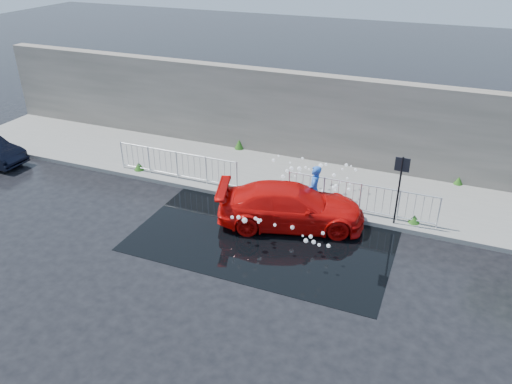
% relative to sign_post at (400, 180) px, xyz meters
% --- Properties ---
extents(ground, '(90.00, 90.00, 0.00)m').
position_rel_sign_post_xyz_m(ground, '(-4.20, -3.10, -1.72)').
color(ground, black).
rests_on(ground, ground).
extents(pavement, '(30.00, 4.00, 0.15)m').
position_rel_sign_post_xyz_m(pavement, '(-4.20, 1.90, -1.65)').
color(pavement, slate).
rests_on(pavement, ground).
extents(curb, '(30.00, 0.25, 0.16)m').
position_rel_sign_post_xyz_m(curb, '(-4.20, -0.10, -1.64)').
color(curb, slate).
rests_on(curb, ground).
extents(retaining_wall, '(30.00, 0.60, 3.50)m').
position_rel_sign_post_xyz_m(retaining_wall, '(-4.20, 4.10, 0.18)').
color(retaining_wall, '#615B51').
rests_on(retaining_wall, pavement).
extents(puddle, '(8.00, 5.00, 0.01)m').
position_rel_sign_post_xyz_m(puddle, '(-3.70, -2.10, -1.72)').
color(puddle, black).
rests_on(puddle, ground).
extents(sign_post, '(0.45, 0.06, 2.50)m').
position_rel_sign_post_xyz_m(sign_post, '(0.00, 0.00, 0.00)').
color(sign_post, black).
rests_on(sign_post, ground).
extents(railing_left, '(5.05, 0.05, 1.10)m').
position_rel_sign_post_xyz_m(railing_left, '(-8.20, 0.25, -0.99)').
color(railing_left, silver).
rests_on(railing_left, pavement).
extents(railing_right, '(5.05, 0.05, 1.10)m').
position_rel_sign_post_xyz_m(railing_right, '(-1.20, 0.25, -0.99)').
color(railing_right, silver).
rests_on(railing_right, pavement).
extents(weeds, '(12.17, 3.93, 0.42)m').
position_rel_sign_post_xyz_m(weeds, '(-4.57, 1.52, -1.40)').
color(weeds, '#255516').
rests_on(weeds, pavement).
extents(water_spray, '(3.51, 5.42, 0.94)m').
position_rel_sign_post_xyz_m(water_spray, '(-3.28, -0.20, -1.05)').
color(water_spray, white).
rests_on(water_spray, ground).
extents(red_car, '(5.10, 3.28, 1.38)m').
position_rel_sign_post_xyz_m(red_car, '(-3.17, -1.10, -1.04)').
color(red_car, red).
rests_on(red_car, ground).
extents(person, '(0.50, 0.69, 1.75)m').
position_rel_sign_post_xyz_m(person, '(-2.70, -0.10, -0.85)').
color(person, blue).
rests_on(person, ground).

